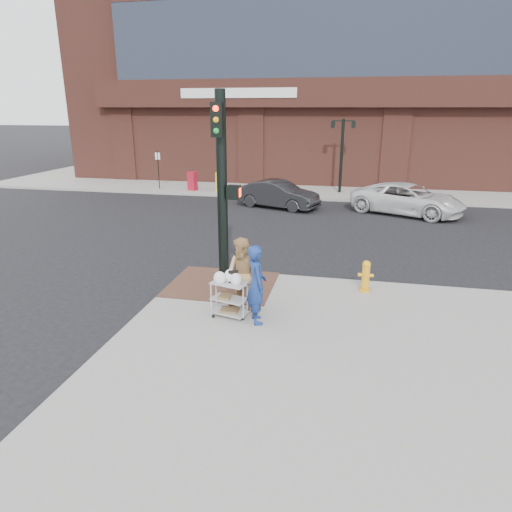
% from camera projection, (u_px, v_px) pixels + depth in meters
% --- Properties ---
extents(ground, '(220.00, 220.00, 0.00)m').
position_uv_depth(ground, '(235.00, 304.00, 11.48)').
color(ground, black).
rests_on(ground, ground).
extents(sidewalk_far, '(65.00, 36.00, 0.15)m').
position_uv_depth(sidewalk_far, '(471.00, 165.00, 38.75)').
color(sidewalk_far, gray).
rests_on(sidewalk_far, ground).
extents(brick_curb_ramp, '(2.80, 2.40, 0.01)m').
position_uv_depth(brick_curb_ramp, '(222.00, 284.00, 12.38)').
color(brick_curb_ramp, '#523226').
rests_on(brick_curb_ramp, sidewalk_near).
extents(lamp_post, '(1.32, 0.22, 4.00)m').
position_uv_depth(lamp_post, '(342.00, 148.00, 25.15)').
color(lamp_post, black).
rests_on(lamp_post, sidewalk_far).
extents(parking_sign, '(0.05, 0.05, 2.20)m').
position_uv_depth(parking_sign, '(158.00, 170.00, 26.72)').
color(parking_sign, black).
rests_on(parking_sign, sidewalk_far).
extents(traffic_signal_pole, '(0.61, 0.51, 5.00)m').
position_uv_depth(traffic_signal_pole, '(223.00, 187.00, 11.41)').
color(traffic_signal_pole, black).
rests_on(traffic_signal_pole, sidewalk_near).
extents(woman_blue, '(0.65, 0.77, 1.79)m').
position_uv_depth(woman_blue, '(257.00, 284.00, 9.96)').
color(woman_blue, navy).
rests_on(woman_blue, sidewalk_near).
extents(pedestrian_tan, '(1.05, 0.96, 1.76)m').
position_uv_depth(pedestrian_tan, '(243.00, 275.00, 10.53)').
color(pedestrian_tan, tan).
rests_on(pedestrian_tan, sidewalk_near).
extents(sedan_dark, '(4.30, 2.69, 1.34)m').
position_uv_depth(sedan_dark, '(278.00, 194.00, 22.40)').
color(sedan_dark, black).
rests_on(sedan_dark, ground).
extents(minivan_white, '(5.57, 4.22, 1.41)m').
position_uv_depth(minivan_white, '(408.00, 199.00, 21.07)').
color(minivan_white, silver).
rests_on(minivan_white, ground).
extents(utility_cart, '(0.88, 0.63, 1.11)m').
position_uv_depth(utility_cart, '(229.00, 296.00, 10.35)').
color(utility_cart, '#A5A5AA').
rests_on(utility_cart, sidewalk_near).
extents(fire_hydrant, '(0.40, 0.28, 0.84)m').
position_uv_depth(fire_hydrant, '(366.00, 276.00, 11.79)').
color(fire_hydrant, orange).
rests_on(fire_hydrant, sidewalk_near).
extents(newsbox_red, '(0.54, 0.51, 1.08)m').
position_uv_depth(newsbox_red, '(192.00, 181.00, 26.35)').
color(newsbox_red, maroon).
rests_on(newsbox_red, sidewalk_far).
extents(newsbox_yellow, '(0.55, 0.51, 1.10)m').
position_uv_depth(newsbox_yellow, '(221.00, 182.00, 25.97)').
color(newsbox_yellow, gold).
rests_on(newsbox_yellow, sidewalk_far).
extents(newsbox_blue, '(0.45, 0.42, 1.00)m').
position_uv_depth(newsbox_blue, '(222.00, 181.00, 26.55)').
color(newsbox_blue, '#171C99').
rests_on(newsbox_blue, sidewalk_far).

